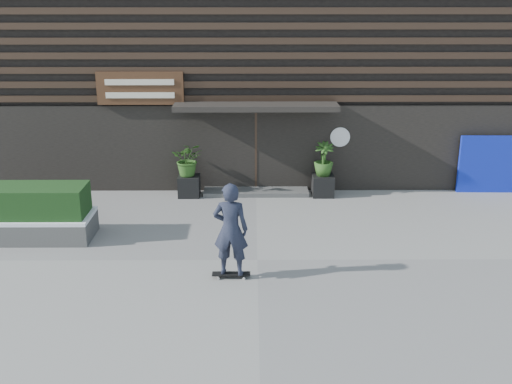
{
  "coord_description": "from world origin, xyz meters",
  "views": [
    {
      "loc": [
        -0.11,
        -12.28,
        5.61
      ],
      "look_at": [
        -0.02,
        1.39,
        1.1
      ],
      "focal_mm": 43.3,
      "sensor_mm": 36.0,
      "label": 1
    }
  ],
  "objects_px": {
    "planter_pot_right": "(323,185)",
    "raised_bed": "(18,228)",
    "planter_pot_left": "(189,186)",
    "blue_tarp": "(490,164)",
    "skateboarder": "(231,230)"
  },
  "relations": [
    {
      "from": "raised_bed",
      "to": "blue_tarp",
      "type": "relative_size",
      "value": 1.97
    },
    {
      "from": "planter_pot_left",
      "to": "planter_pot_right",
      "type": "height_order",
      "value": "same"
    },
    {
      "from": "planter_pot_left",
      "to": "blue_tarp",
      "type": "xyz_separation_m",
      "value": [
        8.61,
        0.3,
        0.53
      ]
    },
    {
      "from": "raised_bed",
      "to": "blue_tarp",
      "type": "distance_m",
      "value": 12.81
    },
    {
      "from": "raised_bed",
      "to": "skateboarder",
      "type": "bearing_deg",
      "value": -23.02
    },
    {
      "from": "planter_pot_right",
      "to": "skateboarder",
      "type": "bearing_deg",
      "value": -114.88
    },
    {
      "from": "planter_pot_left",
      "to": "raised_bed",
      "type": "distance_m",
      "value": 4.85
    },
    {
      "from": "planter_pot_left",
      "to": "planter_pot_right",
      "type": "xyz_separation_m",
      "value": [
        3.8,
        0.0,
        0.0
      ]
    },
    {
      "from": "planter_pot_right",
      "to": "raised_bed",
      "type": "height_order",
      "value": "planter_pot_right"
    },
    {
      "from": "skateboarder",
      "to": "raised_bed",
      "type": "bearing_deg",
      "value": 156.98
    },
    {
      "from": "blue_tarp",
      "to": "planter_pot_left",
      "type": "bearing_deg",
      "value": -177.0
    },
    {
      "from": "planter_pot_right",
      "to": "raised_bed",
      "type": "relative_size",
      "value": 0.17
    },
    {
      "from": "blue_tarp",
      "to": "skateboarder",
      "type": "xyz_separation_m",
      "value": [
        -7.25,
        -5.56,
        0.22
      ]
    },
    {
      "from": "planter_pot_left",
      "to": "skateboarder",
      "type": "xyz_separation_m",
      "value": [
        1.36,
        -5.26,
        0.75
      ]
    },
    {
      "from": "raised_bed",
      "to": "planter_pot_left",
      "type": "bearing_deg",
      "value": 39.73
    }
  ]
}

